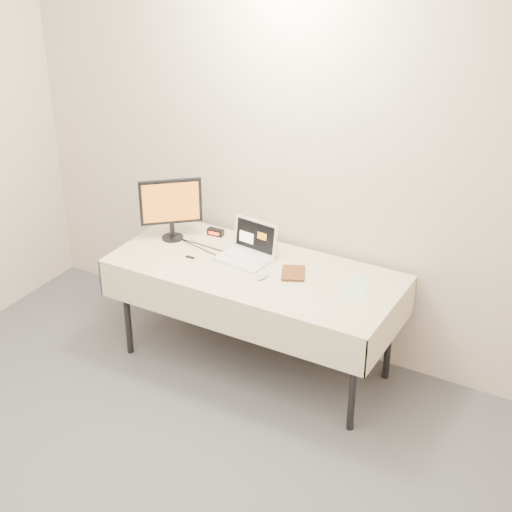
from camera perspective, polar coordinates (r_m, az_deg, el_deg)
The scene contains 9 objects.
back_wall at distance 5.06m, azimuth 2.46°, elevation 7.37°, with size 4.00×0.10×2.70m, color beige.
table at distance 4.98m, azimuth -0.09°, elevation -1.52°, with size 1.86×0.81×0.74m.
laptop at distance 5.05m, azimuth -0.54°, elevation 0.47°, with size 0.36×0.30×0.23m.
monitor at distance 5.25m, azimuth -6.22°, elevation 3.73°, with size 0.33×0.29×0.43m.
book at distance 4.84m, azimuth 1.91°, elevation -0.33°, with size 0.14×0.02×0.19m, color #99511B.
alarm_clock at distance 5.36m, azimuth -2.96°, elevation 1.75°, with size 0.11×0.05×0.05m.
clicker at distance 4.83m, azimuth 0.45°, elevation -1.52°, with size 0.04×0.09×0.02m, color #B7B7B9.
paper_form at distance 4.75m, azimuth 7.31°, elevation -2.43°, with size 0.12×0.30×0.00m, color #B7E6B9.
usb_dongle at distance 5.09m, azimuth -4.81°, elevation -0.08°, with size 0.06×0.02×0.01m, color black.
Camera 1 is at (2.13, -1.74, 3.11)m, focal length 55.00 mm.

